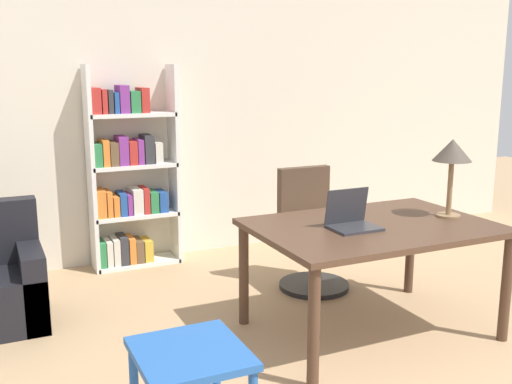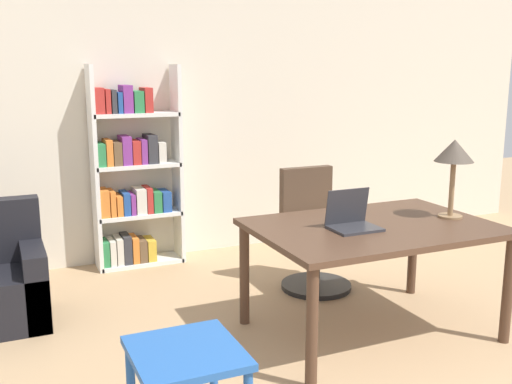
{
  "view_description": "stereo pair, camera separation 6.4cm",
  "coord_description": "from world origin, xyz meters",
  "px_view_note": "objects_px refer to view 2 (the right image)",
  "views": [
    {
      "loc": [
        -1.84,
        -0.96,
        1.8
      ],
      "look_at": [
        -0.27,
        2.43,
        1.02
      ],
      "focal_mm": 42.0,
      "sensor_mm": 36.0,
      "label": 1
    },
    {
      "loc": [
        -1.78,
        -0.99,
        1.8
      ],
      "look_at": [
        -0.27,
        2.43,
        1.02
      ],
      "focal_mm": 42.0,
      "sensor_mm": 36.0,
      "label": 2
    }
  ],
  "objects_px": {
    "table_lamp": "(454,155)",
    "bookshelf": "(132,178)",
    "desk": "(373,237)",
    "laptop": "(352,220)",
    "side_table_blue": "(186,367)",
    "office_chair": "(313,236)"
  },
  "relations": [
    {
      "from": "office_chair",
      "to": "laptop",
      "type": "bearing_deg",
      "value": -105.28
    },
    {
      "from": "office_chair",
      "to": "bookshelf",
      "type": "distance_m",
      "value": 1.74
    },
    {
      "from": "table_lamp",
      "to": "bookshelf",
      "type": "bearing_deg",
      "value": 129.33
    },
    {
      "from": "desk",
      "to": "office_chair",
      "type": "xyz_separation_m",
      "value": [
        0.08,
        0.95,
        -0.25
      ]
    },
    {
      "from": "side_table_blue",
      "to": "office_chair",
      "type": "bearing_deg",
      "value": 46.28
    },
    {
      "from": "desk",
      "to": "office_chair",
      "type": "bearing_deg",
      "value": 85.3
    },
    {
      "from": "table_lamp",
      "to": "office_chair",
      "type": "xyz_separation_m",
      "value": [
        -0.53,
        1.0,
        -0.78
      ]
    },
    {
      "from": "desk",
      "to": "office_chair",
      "type": "relative_size",
      "value": 1.61
    },
    {
      "from": "laptop",
      "to": "bookshelf",
      "type": "relative_size",
      "value": 0.17
    },
    {
      "from": "desk",
      "to": "laptop",
      "type": "height_order",
      "value": "laptop"
    },
    {
      "from": "laptop",
      "to": "office_chair",
      "type": "distance_m",
      "value": 1.08
    },
    {
      "from": "table_lamp",
      "to": "office_chair",
      "type": "distance_m",
      "value": 1.37
    },
    {
      "from": "laptop",
      "to": "side_table_blue",
      "type": "bearing_deg",
      "value": -151.96
    },
    {
      "from": "office_chair",
      "to": "bookshelf",
      "type": "xyz_separation_m",
      "value": [
        -1.24,
        1.16,
        0.39
      ]
    },
    {
      "from": "desk",
      "to": "side_table_blue",
      "type": "distance_m",
      "value": 1.73
    },
    {
      "from": "laptop",
      "to": "side_table_blue",
      "type": "distance_m",
      "value": 1.59
    },
    {
      "from": "laptop",
      "to": "desk",
      "type": "bearing_deg",
      "value": 6.61
    },
    {
      "from": "bookshelf",
      "to": "desk",
      "type": "bearing_deg",
      "value": -61.25
    },
    {
      "from": "side_table_blue",
      "to": "bookshelf",
      "type": "bearing_deg",
      "value": 82.26
    },
    {
      "from": "side_table_blue",
      "to": "bookshelf",
      "type": "distance_m",
      "value": 2.91
    },
    {
      "from": "laptop",
      "to": "bookshelf",
      "type": "height_order",
      "value": "bookshelf"
    },
    {
      "from": "desk",
      "to": "table_lamp",
      "type": "bearing_deg",
      "value": -4.24
    }
  ]
}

